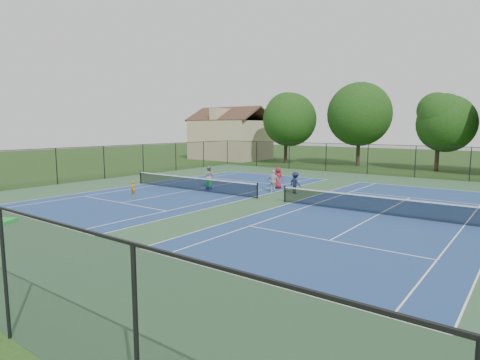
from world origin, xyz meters
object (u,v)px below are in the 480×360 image
Objects in this scene: tree_back_a at (286,117)px; child_player at (133,188)px; bystander_a at (273,181)px; tree_back_b at (360,111)px; ball_crate at (209,188)px; tree_back_c at (439,120)px; bystander_b at (295,183)px; bystander_c at (278,178)px; clapboard_house at (230,138)px; ball_hopper at (209,184)px; instructor at (209,177)px.

tree_back_a is 8.86× the size of child_player.
tree_back_b is at bearing -100.84° from bystander_a.
ball_crate is at bearing -73.34° from tree_back_a.
tree_back_b is at bearing 173.66° from tree_back_c.
bystander_c is (-2.26, 1.34, 0.05)m from bystander_b.
child_player is at bearing -63.68° from clapboard_house.
bystander_a is at bearing -106.46° from tree_back_c.
bystander_c is 5.40m from ball_crate.
child_player is at bearing 28.61° from bystander_a.
bystander_c is 3.84× the size of ball_hopper.
tree_back_b is 5.90× the size of instructor.
tree_back_c is 32.62m from child_player.
bystander_b reaches higher than ball_hopper.
instructor is 7.04m from bystander_b.
ball_hopper is (6.93, -23.15, -5.55)m from tree_back_a.
bystander_a reaches higher than ball_hopper.
tree_back_c is 5.12× the size of bystander_a.
clapboard_house reaches higher than bystander_b.
tree_back_b is 22.16m from bystander_c.
tree_back_a is 24.65m from bystander_a.
bystander_c is at bearing -61.07° from tree_back_a.
tree_back_a is 5.39× the size of instructor.
tree_back_c is 8.13× the size of child_player.
child_player is 6.32m from instructor.
tree_back_b reaches higher than bystander_b.
instructor is (16.06, -23.16, -2.24)m from clapboard_house.
instructor is 4.60× the size of ball_crate.
tree_back_c is at bearing 0.00° from clapboard_house.
clapboard_house is 31.64m from bystander_b.
bystander_a is (2.44, -23.20, -5.78)m from tree_back_b.
tree_back_b is (9.00, 2.00, 0.56)m from tree_back_a.
bystander_c reaches higher than child_player.
tree_back_c is 0.78× the size of clapboard_house.
ball_crate is at bearing -114.63° from tree_back_c.
bystander_c is (10.68, -19.33, -5.21)m from tree_back_a.
bystander_c is (6.20, 8.94, 0.31)m from child_player.
tree_back_a is at bearing -69.16° from bystander_c.
tree_back_b is 9.71× the size of child_player.
clapboard_house is at bearing 125.03° from ball_hopper.
ball_hopper is (-11.07, -24.15, -4.99)m from tree_back_c.
bystander_c is at bearing -84.83° from bystander_a.
instructor is (1.57, 6.11, 0.33)m from child_player.
bystander_b is (3.94, -22.67, -5.82)m from tree_back_b.
bystander_a is 4.92m from ball_hopper.
bystander_a is (5.38, 0.96, -0.03)m from instructor.
clapboard_house is 29.61m from ball_hopper.
instructor is at bearing 30.43° from bystander_b.
instructor is at bearing 131.39° from ball_hopper.
bystander_b is (1.50, 0.54, -0.04)m from bystander_a.
instructor is at bearing -96.95° from tree_back_b.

